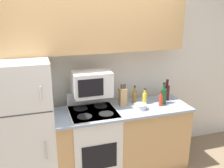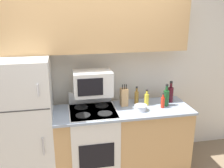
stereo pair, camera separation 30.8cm
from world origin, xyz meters
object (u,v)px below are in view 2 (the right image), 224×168
bottle_vinegar (137,97)px  refrigerator (27,121)px  bowl (141,108)px  bottle_wine_red (170,94)px  bottle_wine_green (166,97)px  knife_block (124,97)px  stove (94,141)px  bottle_hot_sauce (163,102)px  microwave (93,83)px  bottle_cooking_spray (147,99)px

bottle_vinegar → refrigerator: bearing=-177.2°
bowl → bottle_wine_red: bearing=22.2°
bottle_wine_green → bottle_vinegar: (-0.36, 0.15, -0.02)m
knife_block → bottle_vinegar: size_ratio=1.23×
knife_block → bowl: knife_block is taller
stove → knife_block: 0.71m
bottle_vinegar → bottle_hot_sauce: bottle_vinegar is taller
stove → bowl: stove is taller
bottle_hot_sauce → knife_block: bearing=159.6°
knife_block → bottle_hot_sauce: (0.48, -0.18, -0.04)m
microwave → bottle_vinegar: microwave is taller
microwave → bottle_hot_sauce: size_ratio=2.43×
refrigerator → microwave: size_ratio=3.32×
microwave → bottle_wine_red: microwave is taller
bottle_hot_sauce → bottle_vinegar: bearing=144.1°
microwave → bottle_cooking_spray: 0.75m
bottle_wine_green → bottle_wine_red: 0.15m
bowl → bottle_vinegar: bottle_vinegar is taller
bottle_wine_green → bottle_wine_red: (0.11, 0.11, 0.00)m
bowl → bottle_wine_red: size_ratio=0.54×
bottle_wine_green → bottle_cooking_spray: 0.26m
bottle_wine_green → bottle_cooking_spray: size_ratio=1.36×
bowl → microwave: bearing=158.6°
bottle_cooking_spray → stove: bearing=-175.5°
knife_block → bottle_wine_green: bearing=-12.4°
bottle_wine_green → bottle_hot_sauce: size_ratio=1.50×
refrigerator → bottle_vinegar: size_ratio=6.73×
bottle_wine_red → bottle_hot_sauce: bottle_wine_red is taller
refrigerator → bottle_wine_red: refrigerator is taller
stove → knife_block: (0.43, 0.11, 0.55)m
bottle_cooking_spray → bottle_hot_sauce: size_ratio=1.10×
bottle_wine_green → bottle_wine_red: same height
knife_block → bottle_cooking_spray: (0.30, -0.05, -0.03)m
refrigerator → knife_block: refrigerator is taller
microwave → bottle_cooking_spray: bearing=-5.4°
stove → bottle_cooking_spray: 0.90m
refrigerator → bowl: 1.44m
bottle_cooking_spray → bottle_wine_red: bearing=6.2°
bottle_hot_sauce → bottle_wine_red: bearing=43.1°
bottle_vinegar → bottle_wine_red: size_ratio=0.80×
bowl → knife_block: bearing=128.7°
stove → bowl: 0.77m
bowl → bottle_wine_red: bottle_wine_red is taller
bowl → refrigerator: bearing=173.0°
knife_block → bottle_cooking_spray: bearing=-9.6°
refrigerator → bowl: bearing=-7.0°
refrigerator → knife_block: (1.25, 0.04, 0.22)m
stove → bottle_wine_red: bearing=5.1°
stove → bowl: bearing=-9.5°
bottle_wine_red → bottle_hot_sauce: size_ratio=1.50×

